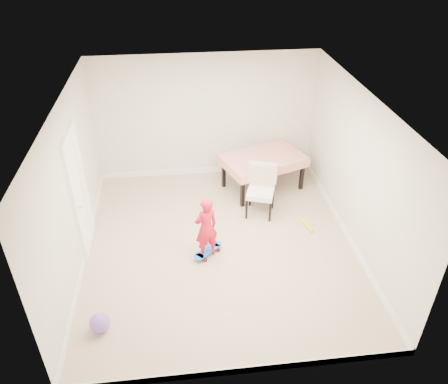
{
  "coord_description": "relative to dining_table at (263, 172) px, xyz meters",
  "views": [
    {
      "loc": [
        -0.61,
        -5.77,
        4.85
      ],
      "look_at": [
        0.1,
        0.2,
        0.95
      ],
      "focal_mm": 35.0,
      "sensor_mm": 36.0,
      "label": 1
    }
  ],
  "objects": [
    {
      "name": "baseboard_back",
      "position": [
        -1.08,
        0.76,
        -0.31
      ],
      "size": [
        4.5,
        0.02,
        0.12
      ],
      "primitive_type": "cube",
      "color": "white",
      "rests_on": "ground"
    },
    {
      "name": "dining_table",
      "position": [
        0.0,
        0.0,
        0.0
      ],
      "size": [
        1.81,
        1.46,
        0.73
      ],
      "primitive_type": null,
      "rotation": [
        0.0,
        0.0,
        0.35
      ],
      "color": "#B80912",
      "rests_on": "ground"
    },
    {
      "name": "baseboard_front",
      "position": [
        -1.08,
        -4.22,
        -0.31
      ],
      "size": [
        4.5,
        0.02,
        0.12
      ],
      "primitive_type": "cube",
      "color": "white",
      "rests_on": "ground"
    },
    {
      "name": "balloon",
      "position": [
        -2.89,
        -3.34,
        -0.23
      ],
      "size": [
        0.28,
        0.28,
        0.28
      ],
      "primitive_type": "sphere",
      "color": "#8355CC",
      "rests_on": "ground"
    },
    {
      "name": "baseboard_left",
      "position": [
        -3.32,
        -1.73,
        -0.31
      ],
      "size": [
        0.02,
        5.0,
        0.12
      ],
      "primitive_type": "cube",
      "color": "white",
      "rests_on": "ground"
    },
    {
      "name": "skateboard",
      "position": [
        -1.29,
        -1.94,
        -0.32
      ],
      "size": [
        0.6,
        0.57,
        0.09
      ],
      "primitive_type": null,
      "rotation": [
        0.0,
        0.0,
        0.74
      ],
      "color": "blue",
      "rests_on": "ground"
    },
    {
      "name": "wall_front",
      "position": [
        -1.08,
        -4.21,
        0.93
      ],
      "size": [
        4.5,
        0.04,
        2.6
      ],
      "primitive_type": "cube",
      "color": "beige",
      "rests_on": "ground"
    },
    {
      "name": "child",
      "position": [
        -1.32,
        -1.98,
        0.18
      ],
      "size": [
        0.47,
        0.4,
        1.1
      ],
      "primitive_type": "imported",
      "rotation": [
        0.0,
        0.0,
        3.56
      ],
      "color": "red",
      "rests_on": "ground"
    },
    {
      "name": "ground",
      "position": [
        -1.08,
        -1.73,
        -0.37
      ],
      "size": [
        5.0,
        5.0,
        0.0
      ],
      "primitive_type": "plane",
      "color": "tan",
      "rests_on": "ground"
    },
    {
      "name": "dining_chair",
      "position": [
        -0.22,
        -0.89,
        0.12
      ],
      "size": [
        0.7,
        0.75,
        0.98
      ],
      "primitive_type": null,
      "rotation": [
        0.0,
        0.0,
        -0.32
      ],
      "color": "white",
      "rests_on": "ground"
    },
    {
      "name": "ceiling",
      "position": [
        -1.08,
        -1.73,
        2.21
      ],
      "size": [
        4.5,
        5.0,
        0.04
      ],
      "primitive_type": "cube",
      "color": "white",
      "rests_on": "wall_back"
    },
    {
      "name": "baseboard_right",
      "position": [
        1.16,
        -1.73,
        -0.31
      ],
      "size": [
        0.02,
        5.0,
        0.12
      ],
      "primitive_type": "cube",
      "color": "white",
      "rests_on": "ground"
    },
    {
      "name": "wall_back",
      "position": [
        -1.08,
        0.75,
        0.93
      ],
      "size": [
        4.5,
        0.04,
        2.6
      ],
      "primitive_type": "cube",
      "color": "beige",
      "rests_on": "ground"
    },
    {
      "name": "wall_right",
      "position": [
        1.15,
        -1.73,
        0.93
      ],
      "size": [
        0.04,
        5.0,
        2.6
      ],
      "primitive_type": "cube",
      "color": "beige",
      "rests_on": "ground"
    },
    {
      "name": "wall_left",
      "position": [
        -3.31,
        -1.73,
        0.93
      ],
      "size": [
        0.04,
        5.0,
        2.6
      ],
      "primitive_type": "cube",
      "color": "beige",
      "rests_on": "ground"
    },
    {
      "name": "foam_toy",
      "position": [
        0.56,
        -1.4,
        -0.34
      ],
      "size": [
        0.15,
        0.4,
        0.06
      ],
      "primitive_type": "cylinder",
      "rotation": [
        1.57,
        0.0,
        0.23
      ],
      "color": "yellow",
      "rests_on": "ground"
    },
    {
      "name": "door",
      "position": [
        -3.3,
        -1.43,
        0.66
      ],
      "size": [
        0.11,
        0.94,
        2.11
      ],
      "primitive_type": "cube",
      "color": "white",
      "rests_on": "ground"
    }
  ]
}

